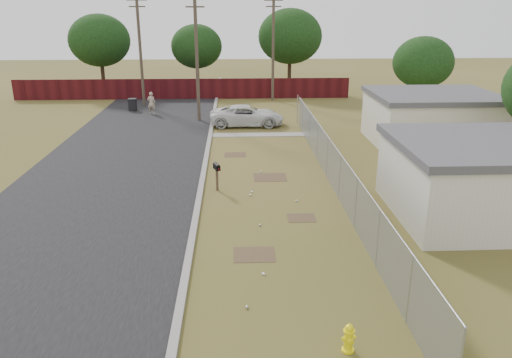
{
  "coord_description": "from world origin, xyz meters",
  "views": [
    {
      "loc": [
        -1.4,
        -20.12,
        8.02
      ],
      "look_at": [
        -0.54,
        -0.35,
        1.1
      ],
      "focal_mm": 35.0,
      "sensor_mm": 36.0,
      "label": 1
    }
  ],
  "objects_px": {
    "pedestrian": "(151,103)",
    "mailbox": "(217,169)",
    "pickup_truck": "(247,116)",
    "trash_bin": "(133,104)",
    "fire_hydrant": "(349,338)"
  },
  "relations": [
    {
      "from": "mailbox",
      "to": "trash_bin",
      "type": "xyz_separation_m",
      "value": [
        -7.31,
        18.55,
        -0.52
      ]
    },
    {
      "from": "pedestrian",
      "to": "trash_bin",
      "type": "height_order",
      "value": "pedestrian"
    },
    {
      "from": "mailbox",
      "to": "pickup_truck",
      "type": "bearing_deg",
      "value": 82.51
    },
    {
      "from": "fire_hydrant",
      "to": "pickup_truck",
      "type": "height_order",
      "value": "pickup_truck"
    },
    {
      "from": "fire_hydrant",
      "to": "pedestrian",
      "type": "relative_size",
      "value": 0.46
    },
    {
      "from": "mailbox",
      "to": "pedestrian",
      "type": "distance_m",
      "value": 18.06
    },
    {
      "from": "pedestrian",
      "to": "trash_bin",
      "type": "relative_size",
      "value": 1.75
    },
    {
      "from": "pickup_truck",
      "to": "pedestrian",
      "type": "bearing_deg",
      "value": 59.24
    },
    {
      "from": "fire_hydrant",
      "to": "pedestrian",
      "type": "bearing_deg",
      "value": 107.68
    },
    {
      "from": "mailbox",
      "to": "trash_bin",
      "type": "distance_m",
      "value": 19.95
    },
    {
      "from": "pedestrian",
      "to": "mailbox",
      "type": "bearing_deg",
      "value": 113.0
    },
    {
      "from": "pickup_truck",
      "to": "trash_bin",
      "type": "distance_m",
      "value": 10.62
    },
    {
      "from": "mailbox",
      "to": "pickup_truck",
      "type": "height_order",
      "value": "pickup_truck"
    },
    {
      "from": "mailbox",
      "to": "trash_bin",
      "type": "relative_size",
      "value": 1.33
    },
    {
      "from": "pickup_truck",
      "to": "pedestrian",
      "type": "relative_size",
      "value": 3.0
    }
  ]
}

